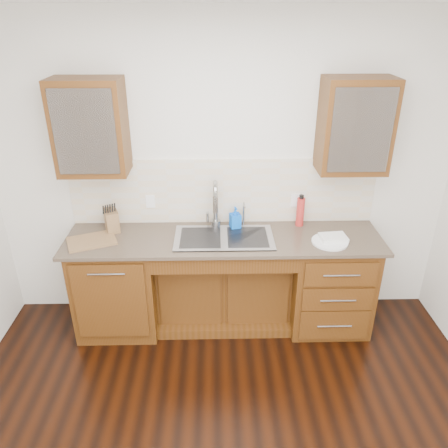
{
  "coord_description": "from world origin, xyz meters",
  "views": [
    {
      "loc": [
        -0.07,
        -1.86,
        2.67
      ],
      "look_at": [
        0.0,
        1.4,
        1.05
      ],
      "focal_mm": 35.0,
      "sensor_mm": 36.0,
      "label": 1
    }
  ],
  "objects_px": {
    "soap_bottle": "(235,218)",
    "water_bottle": "(300,212)",
    "plate": "(330,242)",
    "cutting_board": "(92,241)",
    "knife_block": "(112,221)"
  },
  "relations": [
    {
      "from": "water_bottle",
      "to": "cutting_board",
      "type": "xyz_separation_m",
      "value": [
        -1.79,
        -0.27,
        -0.12
      ]
    },
    {
      "from": "plate",
      "to": "cutting_board",
      "type": "bearing_deg",
      "value": 178.3
    },
    {
      "from": "water_bottle",
      "to": "cutting_board",
      "type": "height_order",
      "value": "water_bottle"
    },
    {
      "from": "soap_bottle",
      "to": "knife_block",
      "type": "distance_m",
      "value": 1.08
    },
    {
      "from": "knife_block",
      "to": "cutting_board",
      "type": "height_order",
      "value": "knife_block"
    },
    {
      "from": "soap_bottle",
      "to": "water_bottle",
      "type": "bearing_deg",
      "value": -10.86
    },
    {
      "from": "soap_bottle",
      "to": "plate",
      "type": "bearing_deg",
      "value": -35.54
    },
    {
      "from": "soap_bottle",
      "to": "cutting_board",
      "type": "xyz_separation_m",
      "value": [
        -1.21,
        -0.23,
        -0.09
      ]
    },
    {
      "from": "soap_bottle",
      "to": "cutting_board",
      "type": "bearing_deg",
      "value": 175.93
    },
    {
      "from": "water_bottle",
      "to": "plate",
      "type": "height_order",
      "value": "water_bottle"
    },
    {
      "from": "water_bottle",
      "to": "plate",
      "type": "distance_m",
      "value": 0.41
    },
    {
      "from": "plate",
      "to": "knife_block",
      "type": "relative_size",
      "value": 1.58
    },
    {
      "from": "knife_block",
      "to": "cutting_board",
      "type": "bearing_deg",
      "value": -144.48
    },
    {
      "from": "soap_bottle",
      "to": "cutting_board",
      "type": "relative_size",
      "value": 0.51
    },
    {
      "from": "plate",
      "to": "knife_block",
      "type": "bearing_deg",
      "value": 171.8
    }
  ]
}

